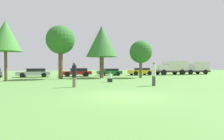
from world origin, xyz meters
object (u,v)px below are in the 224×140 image
at_px(person_catcher, 154,74).
at_px(delivery_truck_white, 171,67).
at_px(parked_car_red, 77,72).
at_px(parked_car_yellow, 141,71).
at_px(tree_2, 102,42).
at_px(tree_3, 141,52).
at_px(parked_car_silver, 35,72).
at_px(frisbee, 127,60).
at_px(person_thrower, 74,75).
at_px(tree_0, 5,36).
at_px(parked_car_green, 110,72).
at_px(delivery_truck_silver, 196,68).
at_px(bystander_sitting, 110,78).
at_px(tree_1, 60,40).

relative_size(person_catcher, delivery_truck_white, 0.32).
relative_size(parked_car_red, parked_car_yellow, 1.10).
height_order(tree_2, tree_3, tree_2).
distance_m(parked_car_silver, parked_car_yellow, 16.58).
relative_size(frisbee, tree_3, 0.07).
relative_size(person_catcher, frisbee, 5.82).
relative_size(person_thrower, tree_0, 0.29).
relative_size(parked_car_green, delivery_truck_silver, 0.72).
height_order(person_catcher, tree_0, tree_0).
height_order(tree_3, delivery_truck_white, tree_3).
distance_m(bystander_sitting, parked_car_silver, 13.39).
relative_size(frisbee, tree_2, 0.05).
height_order(tree_2, parked_car_red, tree_2).
distance_m(frisbee, delivery_truck_white, 20.83).
bearing_deg(tree_1, parked_car_green, 35.88).
bearing_deg(person_thrower, parked_car_yellow, 58.21).
height_order(bystander_sitting, parked_car_red, parked_car_red).
distance_m(tree_1, delivery_truck_white, 20.07).
distance_m(tree_0, tree_3, 15.66).
relative_size(parked_car_red, delivery_truck_silver, 0.82).
distance_m(person_catcher, delivery_truck_white, 19.91).
relative_size(person_thrower, parked_car_silver, 0.41).
bearing_deg(parked_car_red, parked_car_green, -173.22).
relative_size(tree_1, tree_2, 0.94).
bearing_deg(delivery_truck_silver, frisbee, 37.70).
xyz_separation_m(parked_car_red, delivery_truck_silver, (22.19, 0.76, 0.57)).
height_order(person_catcher, delivery_truck_white, delivery_truck_white).
height_order(bystander_sitting, parked_car_green, parked_car_green).
relative_size(tree_1, tree_3, 1.31).
distance_m(person_thrower, tree_2, 11.51).
bearing_deg(parked_car_green, delivery_truck_white, 178.45).
height_order(parked_car_silver, delivery_truck_silver, delivery_truck_silver).
bearing_deg(parked_car_yellow, parked_car_silver, 1.91).
bearing_deg(parked_car_green, tree_3, 110.44).
distance_m(person_catcher, tree_3, 10.40).
xyz_separation_m(parked_car_silver, delivery_truck_white, (22.44, 0.38, 0.66)).
xyz_separation_m(frisbee, bystander_sitting, (-0.25, 3.78, -1.63)).
bearing_deg(tree_0, bystander_sitting, -21.66).
bearing_deg(delivery_truck_white, tree_0, 16.69).
xyz_separation_m(tree_0, parked_car_silver, (2.03, 6.98, -3.94)).
height_order(parked_car_yellow, delivery_truck_silver, delivery_truck_silver).
relative_size(tree_2, tree_3, 1.39).
height_order(parked_car_silver, parked_car_green, parked_car_silver).
bearing_deg(parked_car_silver, tree_0, 73.72).
relative_size(frisbee, parked_car_silver, 0.07).
relative_size(tree_2, parked_car_yellow, 1.72).
bearing_deg(parked_car_green, parked_car_yellow, 178.80).
bearing_deg(tree_1, parked_car_yellow, 22.66).
distance_m(bystander_sitting, parked_car_yellow, 14.42).
xyz_separation_m(person_thrower, tree_3, (9.47, 8.64, 2.45)).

